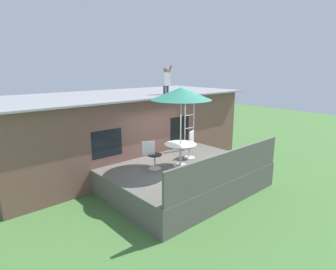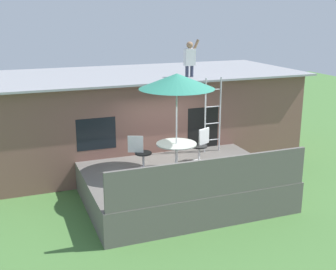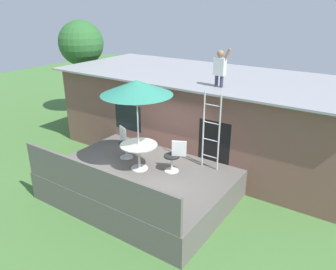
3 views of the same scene
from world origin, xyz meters
name	(u,v)px [view 2 (image 2 of 3)]	position (x,y,z in m)	size (l,w,h in m)	color
ground_plane	(180,198)	(0.00, 0.00, 0.00)	(40.00, 40.00, 0.00)	#477538
house	(139,116)	(0.00, 3.60, 1.45)	(10.50, 4.50, 2.90)	brown
deck	(180,184)	(0.00, 0.00, 0.40)	(4.95, 3.76, 0.80)	#605B56
deck_railing	(212,178)	(0.00, -1.83, 1.25)	(4.85, 0.08, 0.90)	#605B56
patio_table	(176,149)	(-0.11, 0.00, 1.39)	(1.04, 1.04, 0.74)	silver
patio_umbrella	(177,81)	(-0.11, 0.00, 3.15)	(1.90, 1.90, 2.54)	silver
step_ladder	(213,115)	(1.50, 1.17, 1.90)	(0.52, 0.04, 2.20)	silver
person_figure	(190,57)	(1.19, 2.17, 3.51)	(0.47, 0.20, 1.11)	#33384C
patio_chair_left	(141,153)	(-0.96, 0.39, 1.26)	(0.59, 0.44, 0.92)	silver
patio_chair_right	(201,146)	(0.79, 0.43, 1.26)	(0.59, 0.44, 0.92)	silver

